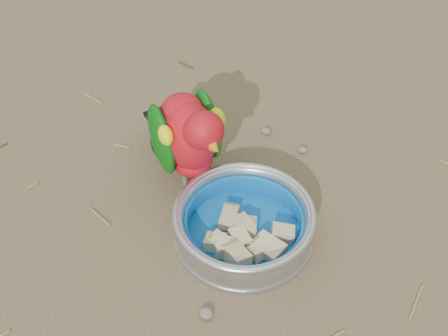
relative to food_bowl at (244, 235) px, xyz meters
The scene contains 6 objects.
ground 0.10m from the food_bowl, 128.09° to the right, with size 60.00×60.00×0.00m, color brown.
food_bowl is the anchor object (origin of this frame).
bowl_wall 0.03m from the food_bowl, ahead, with size 0.22×0.22×0.04m, color #B2B2BA, non-canonical shape.
fruit_wedges 0.02m from the food_bowl, ahead, with size 0.13×0.13×0.03m, color tan, non-canonical shape.
lory_parrot 0.17m from the food_bowl, 163.87° to the left, with size 0.11×0.23×0.19m, color #B00E18, non-canonical shape.
ground_debris 0.04m from the food_bowl, behind, with size 0.90×0.80×0.01m, color olive, non-canonical shape.
Camera 1 is at (0.42, -0.42, 0.77)m, focal length 50.00 mm.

